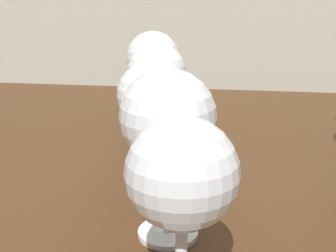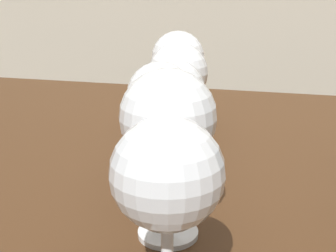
# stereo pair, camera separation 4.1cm
# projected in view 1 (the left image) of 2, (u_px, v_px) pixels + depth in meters

# --- Properties ---
(dining_table) EXTENTS (1.43, 0.83, 0.71)m
(dining_table) POSITION_uv_depth(u_px,v_px,m) (213.00, 216.00, 0.66)
(dining_table) COLOR #472B16
(dining_table) RESTS_ON ground_plane
(wine_glass_chardonnay) EXTENTS (0.08, 0.08, 0.15)m
(wine_glass_chardonnay) POSITION_uv_depth(u_px,v_px,m) (182.00, 178.00, 0.32)
(wine_glass_chardonnay) COLOR white
(wine_glass_chardonnay) RESTS_ON dining_table
(wine_glass_rose) EXTENTS (0.09, 0.09, 0.16)m
(wine_glass_rose) POSITION_uv_depth(u_px,v_px,m) (168.00, 120.00, 0.41)
(wine_glass_rose) COLOR white
(wine_glass_rose) RESTS_ON dining_table
(wine_glass_white) EXTENTS (0.07, 0.07, 0.15)m
(wine_glass_white) POSITION_uv_depth(u_px,v_px,m) (150.00, 100.00, 0.51)
(wine_glass_white) COLOR white
(wine_glass_white) RESTS_ON dining_table
(wine_glass_amber) EXTENTS (0.08, 0.08, 0.13)m
(wine_glass_amber) POSITION_uv_depth(u_px,v_px,m) (158.00, 93.00, 0.61)
(wine_glass_amber) COLOR white
(wine_glass_amber) RESTS_ON dining_table
(wine_glass_port) EXTENTS (0.09, 0.09, 0.14)m
(wine_glass_port) POSITION_uv_depth(u_px,v_px,m) (157.00, 75.00, 0.72)
(wine_glass_port) COLOR white
(wine_glass_port) RESTS_ON dining_table
(wine_glass_merlot) EXTENTS (0.09, 0.09, 0.15)m
(wine_glass_merlot) POSITION_uv_depth(u_px,v_px,m) (153.00, 58.00, 0.81)
(wine_glass_merlot) COLOR white
(wine_glass_merlot) RESTS_ON dining_table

